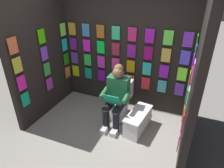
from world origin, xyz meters
name	(u,v)px	position (x,y,z in m)	size (l,w,h in m)	color
ground_plane	(88,153)	(0.00, 0.00, 0.00)	(30.00, 30.00, 0.00)	gray
display_wall_back	(125,52)	(0.00, -1.70, 1.20)	(2.82, 0.14, 2.41)	black
display_wall_left	(196,81)	(-1.41, -0.83, 1.20)	(0.14, 1.66, 2.41)	black
display_wall_right	(42,57)	(1.41, -0.83, 1.20)	(0.14, 1.66, 2.41)	black
toilet	(120,102)	(-0.12, -1.16, 0.33)	(0.41, 0.56, 0.77)	white
person_reading	(116,96)	(-0.12, -0.94, 0.60)	(0.53, 0.68, 1.19)	#286B42
comic_longbox_near	(138,121)	(-0.58, -0.89, 0.19)	(0.39, 0.76, 0.38)	silver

